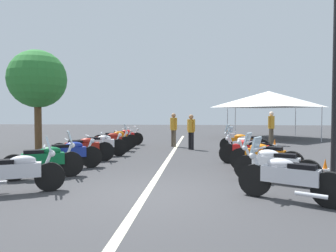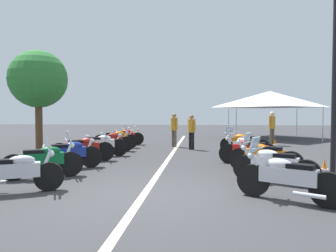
% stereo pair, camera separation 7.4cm
% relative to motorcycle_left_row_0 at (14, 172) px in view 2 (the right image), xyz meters
% --- Properties ---
extents(ground_plane, '(80.00, 80.00, 0.00)m').
position_rel_motorcycle_left_row_0_xyz_m(ground_plane, '(0.22, -2.72, -0.46)').
color(ground_plane, '#38383A').
extents(lane_centre_stripe, '(22.98, 0.16, 0.01)m').
position_rel_motorcycle_left_row_0_xyz_m(lane_centre_stripe, '(5.76, -2.72, -0.46)').
color(lane_centre_stripe, beige).
rests_on(lane_centre_stripe, ground_plane).
extents(motorcycle_left_row_0, '(1.06, 1.90, 1.20)m').
position_rel_motorcycle_left_row_0_xyz_m(motorcycle_left_row_0, '(0.00, 0.00, 0.00)').
color(motorcycle_left_row_0, black).
rests_on(motorcycle_left_row_0, ground_plane).
extents(motorcycle_left_row_1, '(1.12, 1.84, 1.22)m').
position_rel_motorcycle_left_row_0_xyz_m(motorcycle_left_row_1, '(1.55, 0.15, 0.01)').
color(motorcycle_left_row_1, black).
rests_on(motorcycle_left_row_1, ground_plane).
extents(motorcycle_left_row_2, '(1.14, 1.85, 1.01)m').
position_rel_motorcycle_left_row_0_xyz_m(motorcycle_left_row_2, '(2.94, 0.09, 0.00)').
color(motorcycle_left_row_2, black).
rests_on(motorcycle_left_row_2, ground_plane).
extents(motorcycle_left_row_3, '(0.96, 2.12, 1.02)m').
position_rel_motorcycle_left_row_0_xyz_m(motorcycle_left_row_3, '(4.39, 0.18, 0.01)').
color(motorcycle_left_row_3, black).
rests_on(motorcycle_left_row_3, ground_plane).
extents(motorcycle_left_row_4, '(0.89, 2.12, 1.02)m').
position_rel_motorcycle_left_row_0_xyz_m(motorcycle_left_row_4, '(5.73, 0.00, 0.01)').
color(motorcycle_left_row_4, black).
rests_on(motorcycle_left_row_4, ground_plane).
extents(motorcycle_left_row_5, '(0.94, 2.04, 1.22)m').
position_rel_motorcycle_left_row_0_xyz_m(motorcycle_left_row_5, '(7.26, 0.05, 0.01)').
color(motorcycle_left_row_5, black).
rests_on(motorcycle_left_row_5, ground_plane).
extents(motorcycle_left_row_6, '(0.96, 2.08, 1.02)m').
position_rel_motorcycle_left_row_0_xyz_m(motorcycle_left_row_6, '(8.59, 0.14, 0.01)').
color(motorcycle_left_row_6, black).
rests_on(motorcycle_left_row_6, ground_plane).
extents(motorcycle_left_row_7, '(1.07, 2.03, 1.01)m').
position_rel_motorcycle_left_row_0_xyz_m(motorcycle_left_row_7, '(10.13, 0.12, 0.00)').
color(motorcycle_left_row_7, black).
rests_on(motorcycle_left_row_7, ground_plane).
extents(motorcycle_right_row_0, '(1.16, 1.82, 1.21)m').
position_rel_motorcycle_left_row_0_xyz_m(motorcycle_right_row_0, '(-0.05, -5.53, 0.01)').
color(motorcycle_right_row_0, black).
rests_on(motorcycle_right_row_0, ground_plane).
extents(motorcycle_right_row_1, '(1.09, 1.90, 1.20)m').
position_rel_motorcycle_left_row_0_xyz_m(motorcycle_right_row_1, '(1.55, -5.65, 0.00)').
color(motorcycle_right_row_1, black).
rests_on(motorcycle_right_row_1, ground_plane).
extents(motorcycle_right_row_2, '(1.12, 1.92, 1.01)m').
position_rel_motorcycle_left_row_0_xyz_m(motorcycle_right_row_2, '(2.89, -5.69, 0.00)').
color(motorcycle_right_row_2, black).
rests_on(motorcycle_right_row_2, ground_plane).
extents(motorcycle_right_row_3, '(1.11, 1.99, 1.01)m').
position_rel_motorcycle_left_row_0_xyz_m(motorcycle_right_row_3, '(4.21, -5.50, 0.00)').
color(motorcycle_right_row_3, black).
rests_on(motorcycle_right_row_3, ground_plane).
extents(motorcycle_right_row_4, '(1.15, 1.89, 1.19)m').
position_rel_motorcycle_left_row_0_xyz_m(motorcycle_right_row_4, '(5.67, -5.64, -0.00)').
color(motorcycle_right_row_4, black).
rests_on(motorcycle_right_row_4, ground_plane).
extents(motorcycle_right_row_5, '(1.13, 2.00, 1.21)m').
position_rel_motorcycle_left_row_0_xyz_m(motorcycle_right_row_5, '(7.22, -5.72, 0.00)').
color(motorcycle_right_row_5, black).
rests_on(motorcycle_right_row_5, ground_plane).
extents(street_lamp_twin_globe, '(0.32, 1.22, 5.09)m').
position_rel_motorcycle_left_row_0_xyz_m(street_lamp_twin_globe, '(2.46, -7.39, 3.00)').
color(street_lamp_twin_globe, black).
rests_on(street_lamp_twin_globe, ground_plane).
extents(traffic_cone_0, '(0.36, 0.36, 0.61)m').
position_rel_motorcycle_left_row_0_xyz_m(traffic_cone_0, '(1.53, -6.82, -0.17)').
color(traffic_cone_0, orange).
rests_on(traffic_cone_0, ground_plane).
extents(traffic_cone_2, '(0.36, 0.36, 0.61)m').
position_rel_motorcycle_left_row_0_xyz_m(traffic_cone_2, '(7.43, -7.05, -0.17)').
color(traffic_cone_2, orange).
rests_on(traffic_cone_2, ground_plane).
extents(bystander_0, '(0.42, 0.38, 1.70)m').
position_rel_motorcycle_left_row_0_xyz_m(bystander_0, '(9.63, -2.59, 0.53)').
color(bystander_0, brown).
rests_on(bystander_0, ground_plane).
extents(bystander_1, '(0.43, 0.37, 1.64)m').
position_rel_motorcycle_left_row_0_xyz_m(bystander_1, '(8.42, -3.50, 0.49)').
color(bystander_1, black).
rests_on(bystander_1, ground_plane).
extents(bystander_2, '(0.40, 0.40, 1.79)m').
position_rel_motorcycle_left_row_0_xyz_m(bystander_2, '(10.88, -7.68, 0.59)').
color(bystander_2, brown).
rests_on(bystander_2, ground_plane).
extents(roadside_tree_0, '(2.64, 2.64, 4.59)m').
position_rel_motorcycle_left_row_0_xyz_m(roadside_tree_0, '(7.69, 3.54, 2.78)').
color(roadside_tree_0, brown).
rests_on(roadside_tree_0, ground_plane).
extents(event_tent, '(5.62, 5.62, 3.20)m').
position_rel_motorcycle_left_row_0_xyz_m(event_tent, '(15.79, -8.61, 2.19)').
color(event_tent, white).
rests_on(event_tent, ground_plane).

